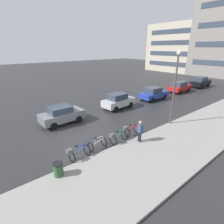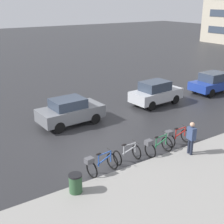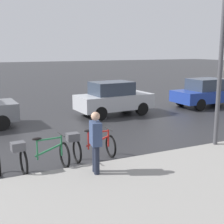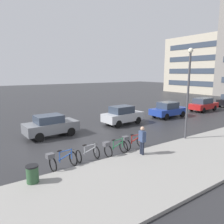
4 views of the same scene
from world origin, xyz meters
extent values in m
plane|color=#28282B|center=(0.00, 0.00, 0.00)|extent=(140.00, 140.00, 0.00)
torus|color=black|center=(3.17, -0.51, 0.37)|extent=(0.75, 0.14, 0.75)
torus|color=black|center=(3.30, -1.60, 0.37)|extent=(0.75, 0.14, 0.75)
cube|color=#234CA8|center=(3.26, -1.24, 0.65)|extent=(0.04, 0.04, 0.56)
cube|color=#234CA8|center=(3.18, -0.59, 0.64)|extent=(0.04, 0.04, 0.54)
cube|color=#234CA8|center=(3.22, -0.92, 0.88)|extent=(0.11, 0.66, 0.04)
cube|color=#234CA8|center=(3.22, -0.95, 0.60)|extent=(0.12, 0.74, 0.27)
ellipsoid|color=black|center=(3.26, -1.24, 0.96)|extent=(0.17, 0.27, 0.07)
cylinder|color=black|center=(3.18, -0.59, 0.93)|extent=(0.50, 0.09, 0.03)
cube|color=#4C4C51|center=(3.31, -1.72, 0.83)|extent=(0.32, 0.37, 0.22)
torus|color=black|center=(3.04, 0.92, 0.34)|extent=(0.69, 0.08, 0.69)
torus|color=black|center=(3.01, -0.13, 0.34)|extent=(0.69, 0.08, 0.69)
cube|color=#ADAFB5|center=(3.02, 0.21, 0.60)|extent=(0.04, 0.04, 0.52)
cube|color=#ADAFB5|center=(3.04, 0.84, 0.61)|extent=(0.04, 0.04, 0.53)
cube|color=#ADAFB5|center=(3.03, 0.52, 0.83)|extent=(0.05, 0.63, 0.04)
cube|color=#ADAFB5|center=(3.03, 0.50, 0.55)|extent=(0.05, 0.72, 0.26)
ellipsoid|color=black|center=(3.02, 0.21, 0.89)|extent=(0.15, 0.26, 0.07)
cylinder|color=black|center=(3.04, 0.84, 0.89)|extent=(0.50, 0.04, 0.03)
torus|color=black|center=(3.23, 2.62, 0.37)|extent=(0.73, 0.11, 0.73)
torus|color=black|center=(3.30, 1.51, 0.37)|extent=(0.73, 0.11, 0.73)
cube|color=#237042|center=(3.28, 1.87, 0.64)|extent=(0.04, 0.04, 0.54)
cube|color=#237042|center=(3.24, 2.54, 0.65)|extent=(0.04, 0.04, 0.58)
cube|color=#237042|center=(3.26, 2.20, 0.89)|extent=(0.08, 0.67, 0.04)
cube|color=#237042|center=(3.26, 2.17, 0.58)|extent=(0.09, 0.76, 0.27)
ellipsoid|color=black|center=(3.28, 1.87, 0.94)|extent=(0.16, 0.27, 0.07)
cylinder|color=black|center=(3.24, 2.54, 0.96)|extent=(0.50, 0.06, 0.03)
cube|color=#4C4C51|center=(3.31, 1.39, 0.81)|extent=(0.30, 0.36, 0.22)
torus|color=black|center=(3.01, 4.13, 0.35)|extent=(0.69, 0.06, 0.69)
torus|color=black|center=(3.01, 3.06, 0.35)|extent=(0.69, 0.06, 0.69)
cube|color=red|center=(3.01, 3.41, 0.61)|extent=(0.04, 0.04, 0.54)
cube|color=red|center=(3.01, 4.05, 0.61)|extent=(0.04, 0.04, 0.52)
cube|color=red|center=(3.01, 3.73, 0.84)|extent=(0.04, 0.64, 0.04)
cube|color=red|center=(3.01, 3.70, 0.56)|extent=(0.04, 0.73, 0.26)
ellipsoid|color=black|center=(3.01, 3.41, 0.91)|extent=(0.14, 0.26, 0.07)
cylinder|color=black|center=(3.01, 4.05, 0.89)|extent=(0.50, 0.03, 0.03)
cube|color=#4C4C51|center=(3.01, 2.94, 0.78)|extent=(0.28, 0.34, 0.22)
cube|color=slate|center=(-2.49, 0.36, 0.68)|extent=(1.92, 3.82, 0.72)
cube|color=#2D3847|center=(-2.49, 0.21, 1.31)|extent=(1.53, 1.92, 0.54)
cylinder|color=black|center=(-3.33, 1.50, 0.32)|extent=(0.24, 0.65, 0.64)
cylinder|color=black|center=(-1.74, 1.56, 0.32)|extent=(0.24, 0.65, 0.64)
cylinder|color=black|center=(-3.25, -0.83, 0.32)|extent=(0.24, 0.65, 0.64)
cylinder|color=black|center=(-1.66, -0.77, 0.32)|extent=(0.24, 0.65, 0.64)
cube|color=#B2B5BA|center=(-2.51, 6.97, 0.67)|extent=(1.91, 3.83, 0.71)
cube|color=#2D3847|center=(-2.50, 6.82, 1.34)|extent=(1.50, 2.03, 0.63)
cylinder|color=black|center=(-3.32, 8.07, 0.32)|extent=(0.26, 0.65, 0.64)
cylinder|color=black|center=(-1.84, 8.17, 0.32)|extent=(0.26, 0.65, 0.64)
cylinder|color=black|center=(-3.18, 5.76, 0.32)|extent=(0.26, 0.65, 0.64)
cylinder|color=black|center=(-1.70, 5.86, 0.32)|extent=(0.26, 0.65, 0.64)
cube|color=navy|center=(-2.27, 12.77, 0.63)|extent=(1.82, 4.07, 0.63)
cube|color=#2D3847|center=(-2.26, 12.61, 1.27)|extent=(1.48, 1.89, 0.64)
cylinder|color=black|center=(-3.07, 14.02, 0.32)|extent=(0.23, 0.64, 0.64)
cylinder|color=black|center=(-3.04, 11.50, 0.32)|extent=(0.23, 0.64, 0.64)
cylinder|color=black|center=(-1.46, 11.52, 0.32)|extent=(0.23, 0.64, 0.64)
cylinder|color=#1E2333|center=(4.15, 3.13, 0.44)|extent=(0.14, 0.14, 0.87)
cylinder|color=#1E2333|center=(4.33, 3.11, 0.44)|extent=(0.14, 0.14, 0.87)
cube|color=navy|center=(4.24, 3.12, 1.17)|extent=(0.43, 0.30, 0.59)
sphere|color=tan|center=(4.24, 3.12, 1.61)|extent=(0.22, 0.22, 0.22)
cylinder|color=#2D5133|center=(4.02, -2.72, 0.41)|extent=(0.49, 0.49, 0.82)
cylinder|color=black|center=(4.02, -2.72, 0.85)|extent=(0.52, 0.52, 0.06)
camera|label=1|loc=(11.51, -5.16, 6.40)|focal=28.00mm
camera|label=2|loc=(13.03, -7.12, 6.91)|focal=50.00mm
camera|label=3|loc=(11.11, 0.24, 3.22)|focal=50.00mm
camera|label=4|loc=(12.75, -4.77, 4.63)|focal=35.00mm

